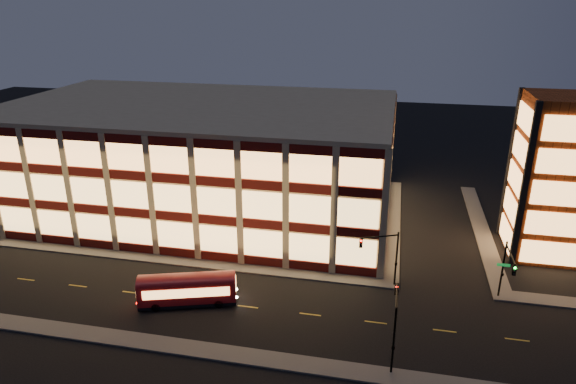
# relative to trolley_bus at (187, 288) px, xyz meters

# --- Properties ---
(ground) EXTENTS (200.00, 200.00, 0.00)m
(ground) POSITION_rel_trolley_bus_xyz_m (-4.26, 6.61, -1.71)
(ground) COLOR black
(ground) RESTS_ON ground
(sidewalk_office_south) EXTENTS (54.00, 2.00, 0.15)m
(sidewalk_office_south) POSITION_rel_trolley_bus_xyz_m (-7.26, 7.61, -1.64)
(sidewalk_office_south) COLOR #514F4C
(sidewalk_office_south) RESTS_ON ground
(sidewalk_office_east) EXTENTS (2.00, 30.00, 0.15)m
(sidewalk_office_east) POSITION_rel_trolley_bus_xyz_m (18.74, 23.61, -1.64)
(sidewalk_office_east) COLOR #514F4C
(sidewalk_office_east) RESTS_ON ground
(sidewalk_tower_south) EXTENTS (14.00, 2.00, 0.15)m
(sidewalk_tower_south) POSITION_rel_trolley_bus_xyz_m (35.74, 7.61, -1.64)
(sidewalk_tower_south) COLOR #514F4C
(sidewalk_tower_south) RESTS_ON ground
(sidewalk_tower_west) EXTENTS (2.00, 30.00, 0.15)m
(sidewalk_tower_west) POSITION_rel_trolley_bus_xyz_m (29.74, 23.61, -1.64)
(sidewalk_tower_west) COLOR #514F4C
(sidewalk_tower_west) RESTS_ON ground
(sidewalk_near) EXTENTS (100.00, 2.00, 0.15)m
(sidewalk_near) POSITION_rel_trolley_bus_xyz_m (-4.26, -6.39, -1.64)
(sidewalk_near) COLOR #514F4C
(sidewalk_near) RESTS_ON ground
(office_building) EXTENTS (50.45, 30.45, 14.50)m
(office_building) POSITION_rel_trolley_bus_xyz_m (-7.17, 23.53, 5.54)
(office_building) COLOR tan
(office_building) RESTS_ON ground
(stair_tower) EXTENTS (8.60, 8.60, 18.00)m
(stair_tower) POSITION_rel_trolley_bus_xyz_m (35.69, 18.57, 7.28)
(stair_tower) COLOR #8C3814
(stair_tower) RESTS_ON ground
(traffic_signal_far) EXTENTS (3.79, 1.87, 6.00)m
(traffic_signal_far) POSITION_rel_trolley_bus_xyz_m (17.95, 6.85, 2.40)
(traffic_signal_far) COLOR black
(traffic_signal_far) RESTS_ON ground
(traffic_signal_right) EXTENTS (1.20, 4.37, 6.00)m
(traffic_signal_right) POSITION_rel_trolley_bus_xyz_m (29.24, 5.99, 2.39)
(traffic_signal_right) COLOR black
(traffic_signal_right) RESTS_ON ground
(traffic_signal_near) EXTENTS (0.32, 4.45, 6.00)m
(traffic_signal_near) POSITION_rel_trolley_bus_xyz_m (19.24, -4.42, 2.42)
(traffic_signal_near) COLOR black
(traffic_signal_near) RESTS_ON ground
(trolley_bus) EXTENTS (9.37, 5.00, 3.09)m
(trolley_bus) POSITION_rel_trolley_bus_xyz_m (0.00, 0.00, 0.00)
(trolley_bus) COLOR #92080D
(trolley_bus) RESTS_ON ground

